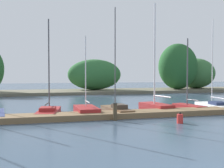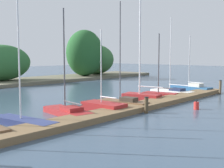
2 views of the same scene
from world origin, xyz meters
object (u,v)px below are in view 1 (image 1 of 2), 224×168
at_px(sailboat_3, 49,111).
at_px(mooring_piling_1, 115,112).
at_px(sailboat_6, 155,105).
at_px(sailboat_8, 213,105).
at_px(sailboat_7, 188,106).
at_px(sailboat_5, 116,109).
at_px(sailboat_4, 86,110).
at_px(channel_buoy_1, 180,119).

bearing_deg(sailboat_3, mooring_piling_1, -122.65).
xyz_separation_m(sailboat_6, sailboat_8, (5.10, 0.05, -0.18)).
xyz_separation_m(sailboat_7, mooring_piling_1, (-6.86, -3.33, 0.22)).
bearing_deg(sailboat_7, sailboat_5, 86.28).
xyz_separation_m(sailboat_3, sailboat_8, (12.93, 0.04, -0.01)).
relative_size(sailboat_3, sailboat_8, 0.91).
height_order(sailboat_4, channel_buoy_1, sailboat_4).
relative_size(sailboat_6, mooring_piling_1, 7.72).
height_order(sailboat_4, mooring_piling_1, sailboat_4).
distance_m(sailboat_6, sailboat_8, 5.10).
height_order(sailboat_7, mooring_piling_1, sailboat_7).
relative_size(mooring_piling_1, channel_buoy_1, 1.65).
distance_m(mooring_piling_1, channel_buoy_1, 3.78).
xyz_separation_m(sailboat_5, channel_buoy_1, (2.46, -4.52, -0.06)).
bearing_deg(sailboat_5, sailboat_8, -91.42).
distance_m(sailboat_7, sailboat_8, 2.36).
bearing_deg(sailboat_5, mooring_piling_1, 155.95).
bearing_deg(sailboat_5, sailboat_4, 84.34).
bearing_deg(mooring_piling_1, sailboat_8, 20.50).
relative_size(sailboat_4, sailboat_7, 0.97).
height_order(sailboat_6, mooring_piling_1, sailboat_6).
distance_m(sailboat_3, sailboat_4, 2.54).
height_order(sailboat_5, sailboat_6, sailboat_6).
bearing_deg(sailboat_7, sailboat_3, 79.66).
relative_size(sailboat_3, sailboat_7, 1.18).
bearing_deg(sailboat_3, sailboat_7, -80.55).
height_order(sailboat_7, sailboat_8, sailboat_8).
bearing_deg(sailboat_5, sailboat_7, -90.42).
xyz_separation_m(sailboat_4, channel_buoy_1, (4.59, -4.48, -0.05)).
relative_size(sailboat_5, sailboat_7, 1.34).
bearing_deg(sailboat_3, sailboat_8, -80.00).
relative_size(sailboat_7, mooring_piling_1, 5.29).
relative_size(sailboat_4, sailboat_5, 0.72).
bearing_deg(channel_buoy_1, sailboat_4, 135.67).
bearing_deg(sailboat_4, sailboat_3, 71.73).
relative_size(sailboat_3, sailboat_5, 0.88).
distance_m(sailboat_6, mooring_piling_1, 5.34).
bearing_deg(sailboat_6, sailboat_5, 92.53).
xyz_separation_m(sailboat_4, sailboat_8, (10.51, 0.81, -0.04)).
xyz_separation_m(sailboat_6, mooring_piling_1, (-4.11, -3.40, 0.07)).
bearing_deg(sailboat_7, sailboat_8, -97.28).
bearing_deg(sailboat_8, channel_buoy_1, 136.63).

